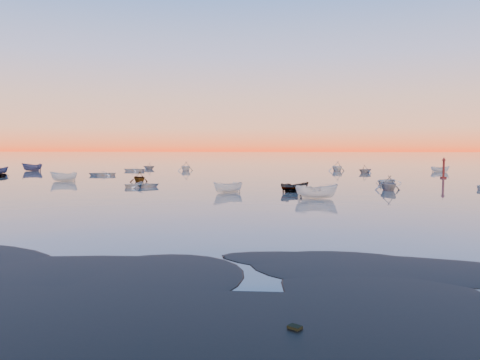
# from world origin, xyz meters

# --- Properties ---
(ground) EXTENTS (600.00, 600.00, 0.00)m
(ground) POSITION_xyz_m (0.00, 100.00, 0.00)
(ground) COLOR #686057
(ground) RESTS_ON ground
(mud_lobes) EXTENTS (140.00, 6.00, 0.07)m
(mud_lobes) POSITION_xyz_m (0.00, -1.00, 0.01)
(mud_lobes) COLOR black
(mud_lobes) RESTS_ON ground
(moored_fleet) EXTENTS (124.00, 58.00, 1.20)m
(moored_fleet) POSITION_xyz_m (0.00, 53.00, 0.00)
(moored_fleet) COLOR silver
(moored_fleet) RESTS_ON ground
(boat_near_center) EXTENTS (1.84, 4.00, 1.36)m
(boat_near_center) POSITION_xyz_m (10.24, 25.04, 0.00)
(boat_near_center) COLOR silver
(boat_near_center) RESTS_ON ground
(boat_near_right) EXTENTS (3.79, 2.31, 1.23)m
(boat_near_right) POSITION_xyz_m (18.82, 34.00, 0.00)
(boat_near_right) COLOR slate
(boat_near_right) RESTS_ON ground
(channel_marker) EXTENTS (0.92, 0.92, 3.28)m
(channel_marker) POSITION_xyz_m (31.76, 54.44, 1.30)
(channel_marker) COLOR #420E0E
(channel_marker) RESTS_ON ground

